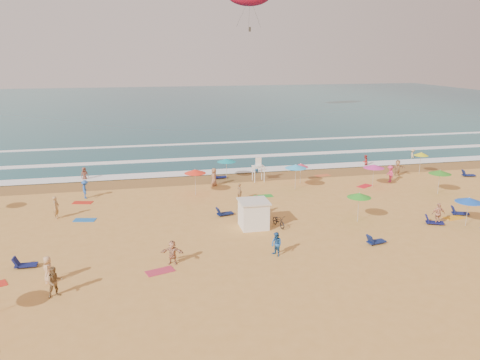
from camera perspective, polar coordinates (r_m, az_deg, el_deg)
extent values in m
plane|color=gold|center=(38.16, 2.92, -4.43)|extent=(220.00, 220.00, 0.00)
cube|color=#0C4756|center=(119.73, -7.69, 8.94)|extent=(220.00, 140.00, 0.18)
plane|color=olive|center=(49.78, -0.81, 0.30)|extent=(220.00, 220.00, 0.00)
cube|color=white|center=(52.14, -1.36, 1.10)|extent=(200.00, 2.20, 0.05)
cube|color=white|center=(58.84, -2.65, 2.72)|extent=(200.00, 1.60, 0.05)
cube|color=white|center=(68.52, -4.06, 4.49)|extent=(200.00, 1.20, 0.05)
cube|color=white|center=(35.47, 1.66, -4.25)|extent=(2.00, 2.00, 2.00)
cube|color=silver|center=(35.13, 1.68, -2.62)|extent=(2.20, 2.20, 0.12)
imported|color=black|center=(35.86, 4.73, -4.99)|extent=(0.98, 1.85, 0.93)
cone|color=yellow|center=(54.29, 21.21, 2.98)|extent=(1.56, 1.56, 0.35)
cone|color=#DF3198|center=(47.56, 16.01, 1.63)|extent=(2.02, 2.02, 0.35)
cone|color=#E43257|center=(47.48, 7.42, 1.80)|extent=(1.53, 1.53, 0.35)
cone|color=#348E20|center=(47.34, 23.20, 0.91)|extent=(2.03, 2.03, 0.35)
cone|color=green|center=(37.37, 14.33, -1.80)|extent=(1.85, 1.85, 0.35)
cone|color=#FF311A|center=(43.34, -5.50, 1.06)|extent=(2.00, 2.00, 0.35)
cone|color=#38BAFF|center=(45.16, 6.81, 1.67)|extent=(2.05, 2.05, 0.35)
cone|color=blue|center=(39.42, 26.13, -2.18)|extent=(1.99, 1.99, 0.35)
cone|color=teal|center=(48.90, -1.65, 2.43)|extent=(1.98, 1.98, 0.35)
cube|color=#101752|center=(32.18, -24.61, -9.40)|extent=(1.30, 0.57, 0.34)
cube|color=#0E1946|center=(38.24, -1.82, -4.11)|extent=(1.38, 0.80, 0.34)
cube|color=#0F134E|center=(39.28, 22.65, -4.79)|extent=(1.42, 1.04, 0.34)
cube|color=#101D51|center=(34.07, 16.30, -7.22)|extent=(1.38, 0.79, 0.34)
cube|color=#101851|center=(42.34, 25.28, -3.68)|extent=(1.41, 0.98, 0.34)
cube|color=#101C51|center=(55.83, 26.11, 0.54)|extent=(1.39, 0.83, 0.34)
cube|color=#101754|center=(49.41, -2.41, 0.37)|extent=(1.36, 0.71, 0.34)
cube|color=blue|center=(39.22, -18.41, -4.65)|extent=(1.84, 1.19, 0.03)
cube|color=red|center=(43.74, -18.64, -2.63)|extent=(1.85, 1.23, 0.03)
cube|color=#B92B45|center=(29.33, -9.72, -10.90)|extent=(1.88, 1.32, 0.03)
cube|color=red|center=(48.20, 14.95, -0.71)|extent=(1.90, 1.63, 0.03)
cube|color=green|center=(43.38, 2.89, -1.97)|extent=(1.71, 0.87, 0.03)
cube|color=orange|center=(41.49, 24.67, -4.20)|extent=(1.82, 1.12, 0.03)
cube|color=#C75B2E|center=(51.36, 10.03, 0.55)|extent=(1.82, 1.14, 0.03)
imported|color=tan|center=(39.11, 23.02, -3.82)|extent=(1.08, 0.58, 1.75)
imported|color=#DA3667|center=(50.25, 17.82, 0.73)|extent=(0.67, 1.14, 1.75)
imported|color=brown|center=(42.11, -0.05, -1.41)|extent=(0.56, 0.66, 1.53)
imported|color=blue|center=(44.77, -18.35, -1.08)|extent=(0.71, 1.14, 1.70)
imported|color=brown|center=(51.26, -18.44, 0.60)|extent=(0.94, 0.81, 1.64)
imported|color=tan|center=(53.02, 18.65, 1.39)|extent=(1.69, 0.79, 1.76)
imported|color=brown|center=(27.72, -21.64, -11.47)|extent=(1.04, 0.94, 1.74)
imported|color=#C23047|center=(37.97, 2.05, -3.12)|extent=(0.68, 1.10, 1.75)
imported|color=red|center=(56.69, 14.99, 2.19)|extent=(0.96, 0.89, 1.58)
imported|color=#225BA1|center=(30.78, 4.47, -7.81)|extent=(0.89, 0.97, 1.60)
imported|color=#DBAE73|center=(62.42, 20.29, 2.88)|extent=(0.87, 1.10, 1.49)
imported|color=tan|center=(40.12, -21.51, -3.12)|extent=(0.55, 0.74, 1.85)
imported|color=tan|center=(29.86, -8.25, -8.72)|extent=(1.52, 0.86, 1.56)
imported|color=#996646|center=(46.61, -3.19, 0.37)|extent=(0.63, 0.92, 1.79)
imported|color=#2465AC|center=(51.65, 1.96, 1.43)|extent=(0.57, 0.38, 1.53)
imported|color=tan|center=(29.48, -22.36, -10.06)|extent=(0.57, 0.82, 1.61)
cube|color=#3F3326|center=(97.55, 1.20, 17.90)|extent=(0.40, 0.30, 0.90)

